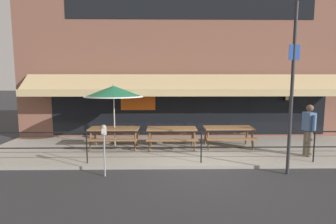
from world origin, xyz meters
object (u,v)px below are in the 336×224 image
Objects in this scene: patio_umbrella_left at (114,92)px; picnic_table_centre at (172,132)px; picnic_table_left at (114,132)px; picnic_table_right at (228,131)px; street_sign_pole at (292,89)px; parking_meter_near at (104,135)px; pedestrian_walking at (309,128)px.

picnic_table_centre is at bearing -3.09° from patio_umbrella_left.
picnic_table_left is 1.00× the size of picnic_table_centre.
street_sign_pole is (1.03, -2.58, 1.66)m from picnic_table_right.
patio_umbrella_left is 2.87m from parking_meter_near.
picnic_table_left is at bearing 154.34° from street_sign_pole.
picnic_table_centre is 1.05× the size of pedestrian_walking.
picnic_table_left is 1.05× the size of pedestrian_walking.
patio_umbrella_left reaches higher than pedestrian_walking.
picnic_table_left is 1.27× the size of parking_meter_near.
picnic_table_centre is 0.39× the size of street_sign_pole.
patio_umbrella_left is 6.76m from pedestrian_walking.
picnic_table_right is 0.76× the size of patio_umbrella_left.
street_sign_pole reaches higher than picnic_table_centre.
picnic_table_centre is at bearing -177.00° from picnic_table_right.
picnic_table_right is at bearing 0.80° from picnic_table_left.
pedestrian_walking reaches higher than parking_meter_near.
street_sign_pole is at bearing -133.17° from pedestrian_walking.
picnic_table_left and picnic_table_right have the same top height.
street_sign_pole is (5.03, 0.08, 1.22)m from parking_meter_near.
picnic_table_left is 1.48m from patio_umbrella_left.
parking_meter_near is at bearing -179.06° from street_sign_pole.
street_sign_pole reaches higher than patio_umbrella_left.
pedestrian_walking is at bearing 46.83° from street_sign_pole.
picnic_table_right is 2.65m from pedestrian_walking.
patio_umbrella_left reaches higher than picnic_table_right.
pedestrian_walking reaches higher than picnic_table_right.
picnic_table_left and picnic_table_centre have the same top height.
pedestrian_walking is 2.32m from street_sign_pole.
patio_umbrella_left is 1.39× the size of pedestrian_walking.
street_sign_pole reaches higher than pedestrian_walking.
picnic_table_right is at bearing 153.16° from pedestrian_walking.
picnic_table_centre is 1.27× the size of parking_meter_near.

